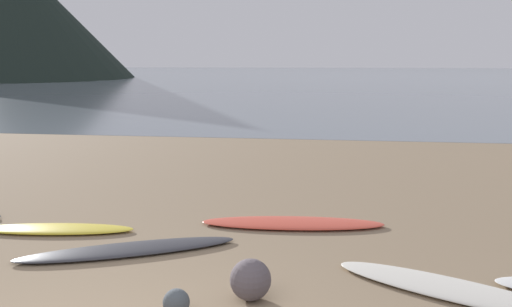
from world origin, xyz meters
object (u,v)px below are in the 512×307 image
Objects in this scene: beach_rock_near at (176,302)px; beach_rock_far at (251,280)px; surfboard_3 at (55,229)px; surfboard_6 at (452,289)px; surfboard_5 at (293,223)px; surfboard_4 at (128,249)px.

beach_rock_near is 0.61× the size of beach_rock_far.
surfboard_3 is 5.15m from surfboard_6.
beach_rock_far is (0.65, 0.40, 0.08)m from beach_rock_near.
beach_rock_far is (-0.30, -2.27, 0.17)m from surfboard_5.
surfboard_3 is 0.81× the size of surfboard_4.
beach_rock_near is (-2.69, -0.80, 0.09)m from surfboard_6.
surfboard_4 is 6.45× the size of beach_rock_far.
beach_rock_near is at bearing -113.97° from surfboard_5.
beach_rock_near is (-0.95, -2.67, 0.09)m from surfboard_5.
surfboard_6 is (5.00, -1.21, -0.00)m from surfboard_3.
beach_rock_near is (1.03, -1.41, 0.09)m from surfboard_4.
surfboard_6 is (1.74, -1.87, -0.00)m from surfboard_5.
surfboard_6 is 9.59× the size of beach_rock_near.
surfboard_3 is at bearing 151.42° from beach_rock_far.
surfboard_3 is 0.89× the size of surfboard_6.
surfboard_4 is 1.02× the size of surfboard_5.
surfboard_5 is 1.07× the size of surfboard_6.
surfboard_5 is 6.29× the size of beach_rock_far.
surfboard_4 is 1.97m from beach_rock_far.
surfboard_3 and surfboard_6 have the same top height.
beach_rock_far is (2.96, -1.61, 0.17)m from surfboard_3.
surfboard_5 is at bearing 158.00° from surfboard_6.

